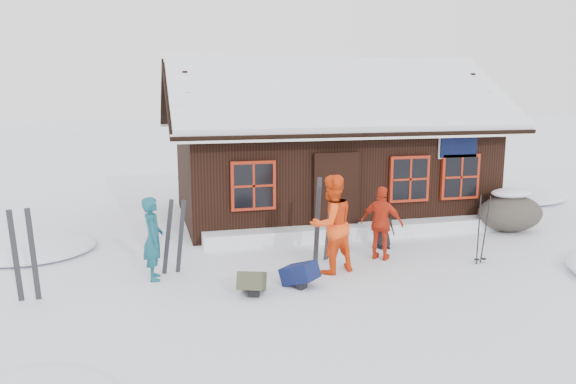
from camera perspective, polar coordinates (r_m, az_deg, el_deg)
name	(u,v)px	position (r m, az deg, el deg)	size (l,w,h in m)	color
ground	(333,271)	(11.14, 4.58, -8.03)	(120.00, 120.00, 0.00)	white
mountain_hut	(327,159)	(15.89, 3.94, 3.34)	(8.90, 6.09, 4.42)	black
snow_drift	(362,230)	(13.63, 7.48, -3.90)	(7.60, 0.60, 0.35)	white
snow_mounds	(374,241)	(13.39, 8.69, -4.97)	(20.60, 13.20, 0.48)	white
skier_teal	(153,238)	(10.75, -13.55, -4.61)	(0.57, 0.38, 1.57)	#134D5B
skier_orange_left	(331,224)	(10.85, 4.42, -3.27)	(0.93, 0.73, 1.92)	#F64711
skier_orange_right	(382,223)	(11.83, 9.50, -3.15)	(0.91, 0.38, 1.55)	red
skier_crouched	(384,227)	(12.74, 9.72, -3.55)	(0.47, 0.31, 0.96)	black
boulder	(510,212)	(15.14, 21.64, -1.89)	(1.66, 1.25, 0.97)	#4B453C
ski_pair_left	(174,238)	(11.05, -11.48, -4.57)	(0.51, 0.18, 1.50)	black
ski_pair_mid	(24,257)	(10.40, -25.21, -5.95)	(0.43, 0.10, 1.64)	black
ski_pair_right	(324,221)	(11.58, 3.63, -2.92)	(0.52, 0.19, 1.81)	black
ski_poles	(482,231)	(12.10, 19.11, -3.72)	(0.26, 0.13, 1.45)	black
backpack_blue	(300,277)	(10.27, 1.20, -8.67)	(0.45, 0.59, 0.32)	#0F1641
backpack_olive	(252,285)	(9.92, -3.68, -9.42)	(0.43, 0.58, 0.31)	#40402D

